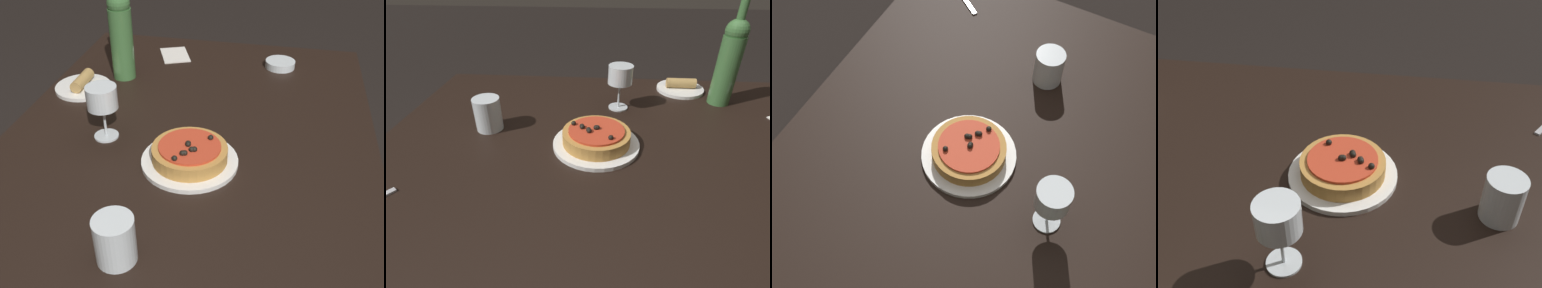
# 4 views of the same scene
# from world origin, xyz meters

# --- Properties ---
(dining_table) EXTENTS (1.45, 1.01, 0.72)m
(dining_table) POSITION_xyz_m (0.00, 0.00, 0.64)
(dining_table) COLOR black
(dining_table) RESTS_ON ground_plane
(dinner_plate) EXTENTS (0.24, 0.24, 0.01)m
(dinner_plate) POSITION_xyz_m (0.09, 0.03, 0.73)
(dinner_plate) COLOR white
(dinner_plate) RESTS_ON dining_table
(pizza) EXTENTS (0.19, 0.19, 0.05)m
(pizza) POSITION_xyz_m (0.09, 0.03, 0.75)
(pizza) COLOR #BC843D
(pizza) RESTS_ON dinner_plate
(wine_glass) EXTENTS (0.08, 0.08, 0.15)m
(wine_glass) POSITION_xyz_m (0.02, -0.22, 0.84)
(wine_glass) COLOR silver
(wine_glass) RESTS_ON dining_table
(wine_bottle) EXTENTS (0.08, 0.08, 0.35)m
(wine_bottle) POSITION_xyz_m (-0.35, -0.29, 0.87)
(wine_bottle) COLOR #3D6B38
(wine_bottle) RESTS_ON dining_table
(water_cup) EXTENTS (0.08, 0.08, 0.10)m
(water_cup) POSITION_xyz_m (0.42, -0.04, 0.77)
(water_cup) COLOR silver
(water_cup) RESTS_ON dining_table
(side_bowl) EXTENTS (0.10, 0.10, 0.03)m
(side_bowl) POSITION_xyz_m (-0.53, 0.22, 0.73)
(side_bowl) COLOR silver
(side_bowl) RESTS_ON dining_table
(side_plate) EXTENTS (0.18, 0.18, 0.05)m
(side_plate) POSITION_xyz_m (-0.23, -0.39, 0.73)
(side_plate) COLOR white
(side_plate) RESTS_ON dining_table
(paper_napkin) EXTENTS (0.16, 0.14, 0.00)m
(paper_napkin) POSITION_xyz_m (-0.55, -0.16, 0.72)
(paper_napkin) COLOR silver
(paper_napkin) RESTS_ON dining_table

